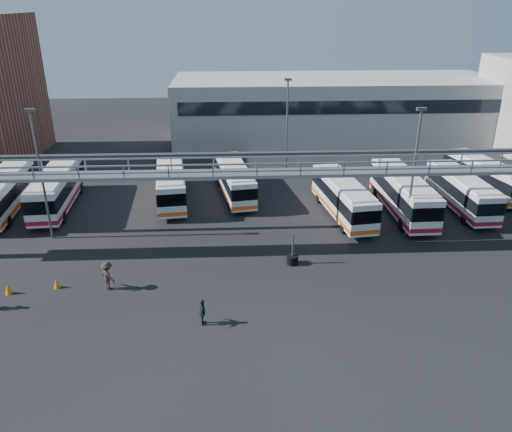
{
  "coord_description": "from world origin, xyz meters",
  "views": [
    {
      "loc": [
        -1.67,
        -28.26,
        17.26
      ],
      "look_at": [
        0.03,
        6.0,
        2.41
      ],
      "focal_mm": 35.0,
      "sensor_mm": 36.0,
      "label": 1
    }
  ],
  "objects_px": {
    "light_pole_back": "(287,123)",
    "cone_left": "(8,289)",
    "bus_4": "(235,179)",
    "pedestrian_c": "(108,276)",
    "bus_7": "(403,193)",
    "light_pole_mid": "(414,167)",
    "bus_9": "(484,175)",
    "bus_1": "(57,188)",
    "bus_3": "(171,182)",
    "bus_0": "(4,192)",
    "bus_6": "(343,197)",
    "pedestrian_d": "(202,312)",
    "tire_stack": "(292,259)",
    "light_pole_left": "(40,169)",
    "bus_8": "(461,190)",
    "cone_right": "(57,283)"
  },
  "relations": [
    {
      "from": "bus_6",
      "to": "pedestrian_c",
      "type": "relative_size",
      "value": 5.57
    },
    {
      "from": "light_pole_mid",
      "to": "pedestrian_d",
      "type": "distance_m",
      "value": 19.72
    },
    {
      "from": "light_pole_left",
      "to": "cone_left",
      "type": "relative_size",
      "value": 13.93
    },
    {
      "from": "pedestrian_c",
      "to": "bus_9",
      "type": "bearing_deg",
      "value": -107.8
    },
    {
      "from": "bus_3",
      "to": "bus_9",
      "type": "bearing_deg",
      "value": -5.45
    },
    {
      "from": "bus_7",
      "to": "cone_right",
      "type": "distance_m",
      "value": 28.75
    },
    {
      "from": "light_pole_mid",
      "to": "bus_7",
      "type": "distance_m",
      "value": 6.12
    },
    {
      "from": "light_pole_back",
      "to": "tire_stack",
      "type": "relative_size",
      "value": 4.29
    },
    {
      "from": "light_pole_back",
      "to": "bus_9",
      "type": "xyz_separation_m",
      "value": [
        18.68,
        -5.64,
        -3.99
      ]
    },
    {
      "from": "pedestrian_d",
      "to": "cone_left",
      "type": "xyz_separation_m",
      "value": [
        -12.57,
        3.89,
        -0.45
      ]
    },
    {
      "from": "bus_1",
      "to": "bus_3",
      "type": "distance_m",
      "value": 10.09
    },
    {
      "from": "bus_1",
      "to": "bus_9",
      "type": "distance_m",
      "value": 40.13
    },
    {
      "from": "bus_0",
      "to": "bus_6",
      "type": "bearing_deg",
      "value": -9.71
    },
    {
      "from": "light_pole_back",
      "to": "pedestrian_c",
      "type": "xyz_separation_m",
      "value": [
        -13.84,
        -21.87,
        -4.76
      ]
    },
    {
      "from": "bus_0",
      "to": "bus_3",
      "type": "distance_m",
      "value": 14.46
    },
    {
      "from": "bus_8",
      "to": "bus_4",
      "type": "bearing_deg",
      "value": 166.55
    },
    {
      "from": "bus_1",
      "to": "cone_right",
      "type": "xyz_separation_m",
      "value": [
        4.13,
        -14.06,
        -1.56
      ]
    },
    {
      "from": "bus_3",
      "to": "bus_4",
      "type": "relative_size",
      "value": 1.05
    },
    {
      "from": "bus_6",
      "to": "tire_stack",
      "type": "bearing_deg",
      "value": -129.86
    },
    {
      "from": "bus_9",
      "to": "cone_right",
      "type": "height_order",
      "value": "bus_9"
    },
    {
      "from": "bus_0",
      "to": "cone_right",
      "type": "bearing_deg",
      "value": -62.63
    },
    {
      "from": "light_pole_mid",
      "to": "pedestrian_d",
      "type": "bearing_deg",
      "value": -144.54
    },
    {
      "from": "bus_3",
      "to": "bus_9",
      "type": "height_order",
      "value": "bus_3"
    },
    {
      "from": "light_pole_mid",
      "to": "bus_4",
      "type": "bearing_deg",
      "value": 144.8
    },
    {
      "from": "bus_3",
      "to": "bus_7",
      "type": "distance_m",
      "value": 20.9
    },
    {
      "from": "bus_0",
      "to": "tire_stack",
      "type": "distance_m",
      "value": 26.5
    },
    {
      "from": "light_pole_mid",
      "to": "bus_8",
      "type": "relative_size",
      "value": 0.98
    },
    {
      "from": "bus_0",
      "to": "bus_1",
      "type": "xyz_separation_m",
      "value": [
        4.3,
        0.83,
        0.03
      ]
    },
    {
      "from": "light_pole_left",
      "to": "cone_right",
      "type": "height_order",
      "value": "light_pole_left"
    },
    {
      "from": "light_pole_left",
      "to": "bus_3",
      "type": "relative_size",
      "value": 0.94
    },
    {
      "from": "bus_9",
      "to": "light_pole_mid",
      "type": "bearing_deg",
      "value": -149.68
    },
    {
      "from": "light_pole_back",
      "to": "bus_0",
      "type": "xyz_separation_m",
      "value": [
        -25.71,
        -8.37,
        -3.87
      ]
    },
    {
      "from": "bus_6",
      "to": "bus_0",
      "type": "bearing_deg",
      "value": 167.96
    },
    {
      "from": "bus_7",
      "to": "cone_left",
      "type": "height_order",
      "value": "bus_7"
    },
    {
      "from": "light_pole_left",
      "to": "bus_6",
      "type": "bearing_deg",
      "value": 7.81
    },
    {
      "from": "light_pole_mid",
      "to": "light_pole_back",
      "type": "xyz_separation_m",
      "value": [
        -8.0,
        15.0,
        0.0
      ]
    },
    {
      "from": "light_pole_mid",
      "to": "bus_9",
      "type": "distance_m",
      "value": 14.75
    },
    {
      "from": "light_pole_back",
      "to": "cone_left",
      "type": "xyz_separation_m",
      "value": [
        -20.12,
        -22.19,
        -5.36
      ]
    },
    {
      "from": "pedestrian_c",
      "to": "tire_stack",
      "type": "xyz_separation_m",
      "value": [
        12.31,
        2.73,
        -0.57
      ]
    },
    {
      "from": "light_pole_back",
      "to": "bus_3",
      "type": "distance_m",
      "value": 13.63
    },
    {
      "from": "light_pole_mid",
      "to": "tire_stack",
      "type": "xyz_separation_m",
      "value": [
        -9.54,
        -4.15,
        -5.33
      ]
    },
    {
      "from": "light_pole_left",
      "to": "light_pole_mid",
      "type": "relative_size",
      "value": 1.0
    },
    {
      "from": "bus_4",
      "to": "pedestrian_c",
      "type": "relative_size",
      "value": 5.36
    },
    {
      "from": "bus_4",
      "to": "pedestrian_d",
      "type": "bearing_deg",
      "value": -105.06
    },
    {
      "from": "bus_1",
      "to": "pedestrian_c",
      "type": "distance_m",
      "value": 16.22
    },
    {
      "from": "light_pole_left",
      "to": "bus_6",
      "type": "distance_m",
      "value": 24.34
    },
    {
      "from": "light_pole_back",
      "to": "cone_right",
      "type": "relative_size",
      "value": 15.61
    },
    {
      "from": "bus_3",
      "to": "bus_6",
      "type": "relative_size",
      "value": 1.01
    },
    {
      "from": "light_pole_mid",
      "to": "pedestrian_d",
      "type": "height_order",
      "value": "light_pole_mid"
    },
    {
      "from": "light_pole_left",
      "to": "bus_4",
      "type": "xyz_separation_m",
      "value": [
        14.51,
        8.51,
        -4.02
      ]
    }
  ]
}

